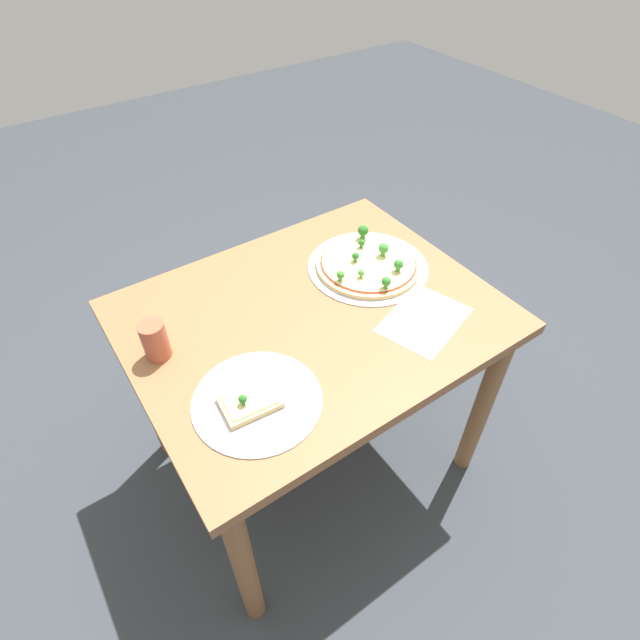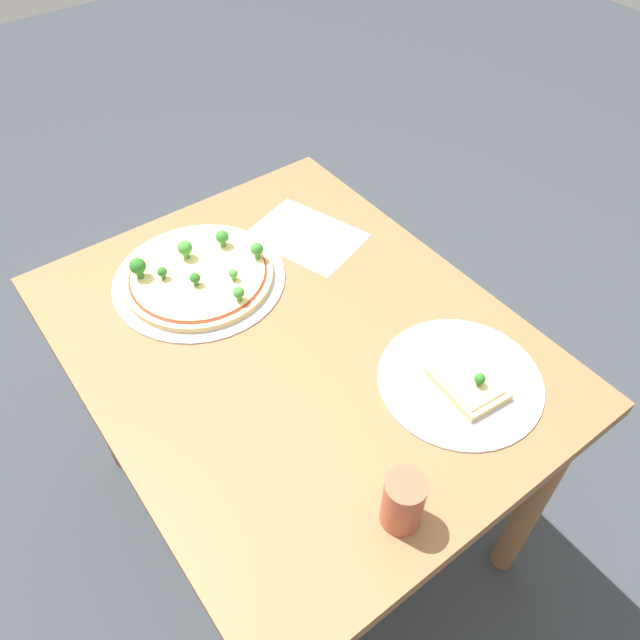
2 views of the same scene
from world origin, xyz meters
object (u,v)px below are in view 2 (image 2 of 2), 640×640
Objects in this scene: pizza_tray_whole at (199,275)px; drinking_cup at (403,502)px; dining_table at (296,371)px; pizza_tray_slice at (463,381)px.

drinking_cup reaches higher than pizza_tray_whole.
dining_table is at bearing -164.27° from pizza_tray_whole.
drinking_cup reaches higher than pizza_tray_slice.
drinking_cup is (-0.42, 0.09, 0.17)m from dining_table.
pizza_tray_whole reaches higher than dining_table.
pizza_tray_whole is at bearing 15.73° from dining_table.
drinking_cup reaches higher than dining_table.
drinking_cup is at bearing 178.68° from pizza_tray_whole.
drinking_cup is (-0.68, 0.02, 0.04)m from pizza_tray_whole.
pizza_tray_whole is at bearing -1.32° from drinking_cup.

